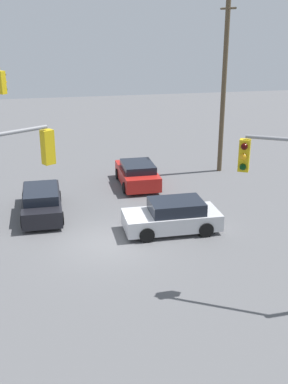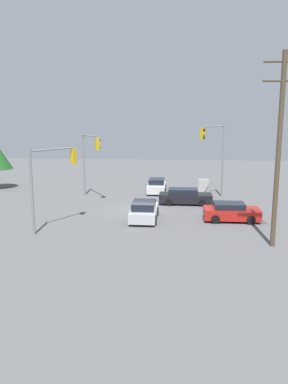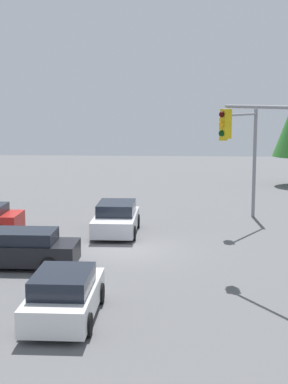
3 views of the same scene
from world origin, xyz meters
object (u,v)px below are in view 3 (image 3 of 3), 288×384
object	(u,v)px
traffic_signal_main	(242,145)
sedan_white	(64,296)
traffic_signal_aux	(269,158)
sedan_dark	(17,249)
sedan_silver	(116,219)

from	to	relation	value
traffic_signal_main	sedan_white	bearing A→B (deg)	5.12
sedan_white	traffic_signal_main	world-z (taller)	traffic_signal_main
sedan_white	traffic_signal_aux	distance (m)	7.86
sedan_white	sedan_dark	xyz separation A→B (m)	(-2.78, 5.09, -0.01)
traffic_signal_main	traffic_signal_aux	bearing A→B (deg)	28.97
sedan_white	traffic_signal_aux	bearing A→B (deg)	28.99
sedan_silver	sedan_white	distance (m)	10.74
traffic_signal_main	traffic_signal_aux	world-z (taller)	traffic_signal_aux
sedan_white	sedan_silver	bearing A→B (deg)	88.24
traffic_signal_main	sedan_dark	bearing A→B (deg)	-16.96
sedan_silver	sedan_dark	xyz separation A→B (m)	(-3.11, -5.64, -0.02)
traffic_signal_main	traffic_signal_aux	xyz separation A→B (m)	(-0.22, -10.15, 0.36)
sedan_white	traffic_signal_main	xyz separation A→B (m)	(6.33, 13.54, 3.22)
sedan_white	traffic_signal_main	distance (m)	15.30
sedan_silver	traffic_signal_main	size ratio (longest dim) A/B	0.75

